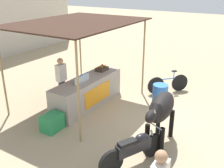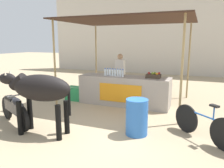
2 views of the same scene
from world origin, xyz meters
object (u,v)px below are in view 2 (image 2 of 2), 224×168
(stall_counter, at_px, (124,91))
(cooler_box, at_px, (75,93))
(vendor_behind_counter, at_px, (120,76))
(motorcycle_parked, at_px, (14,108))
(bicycle_leaning, at_px, (204,125))
(water_barrel, at_px, (137,117))
(cow, at_px, (39,90))
(fruit_crate, at_px, (154,76))

(stall_counter, distance_m, cooler_box, 1.86)
(vendor_behind_counter, bearing_deg, cooler_box, -149.07)
(motorcycle_parked, distance_m, bicycle_leaning, 4.52)
(water_barrel, bearing_deg, stall_counter, 116.01)
(water_barrel, xyz_separation_m, cow, (-2.03, -0.79, 0.62))
(cooler_box, distance_m, motorcycle_parked, 2.67)
(fruit_crate, relative_size, vendor_behind_counter, 0.27)
(cow, bearing_deg, vendor_behind_counter, 81.53)
(fruit_crate, height_order, vendor_behind_counter, vendor_behind_counter)
(water_barrel, height_order, motorcycle_parked, motorcycle_parked)
(water_barrel, relative_size, motorcycle_parked, 0.50)
(vendor_behind_counter, relative_size, cooler_box, 2.75)
(stall_counter, xyz_separation_m, cow, (-0.98, -2.95, 0.55))
(water_barrel, height_order, cow, cow)
(vendor_behind_counter, relative_size, water_barrel, 1.99)
(vendor_behind_counter, height_order, motorcycle_parked, vendor_behind_counter)
(stall_counter, distance_m, cow, 3.16)
(stall_counter, xyz_separation_m, vendor_behind_counter, (-0.42, 0.75, 0.37))
(stall_counter, height_order, cooler_box, stall_counter)
(bicycle_leaning, bearing_deg, vendor_behind_counter, 136.99)
(stall_counter, height_order, vendor_behind_counter, vendor_behind_counter)
(fruit_crate, bearing_deg, cow, -122.71)
(bicycle_leaning, bearing_deg, fruit_crate, 127.07)
(vendor_behind_counter, bearing_deg, stall_counter, -60.57)
(vendor_behind_counter, height_order, cooler_box, vendor_behind_counter)
(water_barrel, distance_m, cow, 2.27)
(vendor_behind_counter, height_order, water_barrel, vendor_behind_counter)
(fruit_crate, distance_m, vendor_behind_counter, 1.56)
(cooler_box, height_order, cow, cow)
(vendor_behind_counter, height_order, cow, vendor_behind_counter)
(stall_counter, bearing_deg, cow, -108.30)
(bicycle_leaning, bearing_deg, motorcycle_parked, -169.62)
(fruit_crate, bearing_deg, bicycle_leaning, -52.93)
(water_barrel, bearing_deg, motorcycle_parked, -169.01)
(cooler_box, distance_m, water_barrel, 3.57)
(stall_counter, relative_size, fruit_crate, 6.82)
(cooler_box, xyz_separation_m, cow, (0.87, -2.86, 0.79))
(fruit_crate, relative_size, bicycle_leaning, 0.35)
(stall_counter, height_order, bicycle_leaning, stall_counter)
(bicycle_leaning, bearing_deg, stall_counter, 141.76)
(stall_counter, xyz_separation_m, fruit_crate, (0.96, 0.05, 0.55))
(cooler_box, bearing_deg, fruit_crate, 3.10)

